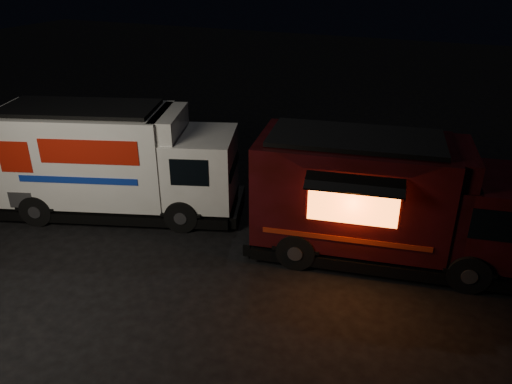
% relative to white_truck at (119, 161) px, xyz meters
% --- Properties ---
extents(ground, '(80.00, 80.00, 0.00)m').
position_rel_white_truck_xyz_m(ground, '(2.78, -2.16, -1.63)').
color(ground, black).
rests_on(ground, ground).
extents(white_truck, '(7.58, 4.61, 3.25)m').
position_rel_white_truck_xyz_m(white_truck, '(0.00, 0.00, 0.00)').
color(white_truck, white).
rests_on(white_truck, ground).
extents(red_truck, '(7.19, 3.65, 3.19)m').
position_rel_white_truck_xyz_m(red_truck, '(7.68, 0.63, -0.03)').
color(red_truck, '#3C0A10').
rests_on(red_truck, ground).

